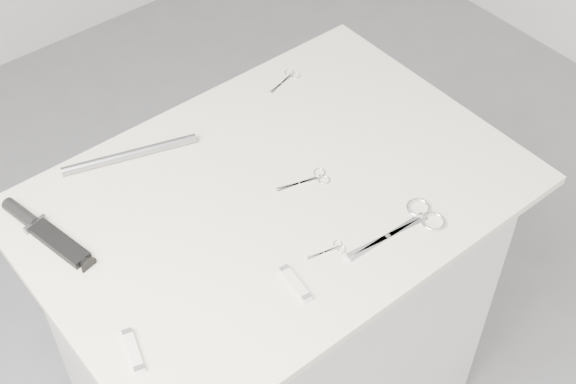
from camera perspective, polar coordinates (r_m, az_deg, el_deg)
plinth at (r=2.01m, az=-0.83°, el=-9.23°), size 0.90×0.60×0.90m
display_board at (r=1.65m, az=-0.99°, el=-0.23°), size 1.00×0.70×0.02m
large_shears at (r=1.60m, az=8.84°, el=-2.14°), size 0.22×0.10×0.01m
embroidery_scissors_a at (r=1.66m, az=1.69°, el=0.90°), size 0.12×0.06×0.00m
embroidery_scissors_b at (r=1.91m, az=-0.07°, el=8.07°), size 0.10×0.05×0.00m
tiny_scissors at (r=1.54m, az=3.07°, el=-4.13°), size 0.08×0.04×0.00m
sheathed_knife at (r=1.63m, az=-17.11°, el=-2.55°), size 0.08×0.24×0.03m
pocket_knife_a at (r=1.43m, az=-10.94°, el=-11.03°), size 0.04×0.09×0.01m
pocket_knife_b at (r=1.48m, az=0.52°, el=-6.53°), size 0.03×0.09×0.01m
metal_rail at (r=1.73m, az=-11.17°, el=2.64°), size 0.28×0.11×0.02m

